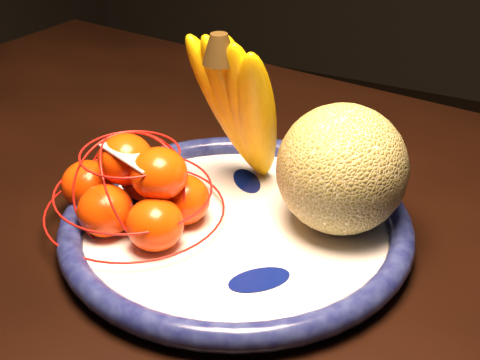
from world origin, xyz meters
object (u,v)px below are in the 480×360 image
at_px(fruit_bowl, 236,225).
at_px(cantaloupe, 342,169).
at_px(banana_bunch, 244,104).
at_px(dining_table, 229,247).
at_px(mandarin_bag, 136,190).

height_order(fruit_bowl, cantaloupe, cantaloupe).
relative_size(fruit_bowl, banana_bunch, 1.80).
bearing_deg(banana_bunch, fruit_bowl, -54.42).
bearing_deg(cantaloupe, banana_bunch, 167.96).
distance_m(fruit_bowl, cantaloupe, 0.14).
bearing_deg(fruit_bowl, banana_bunch, 111.25).
xyz_separation_m(fruit_bowl, banana_bunch, (-0.03, 0.08, 0.11)).
height_order(dining_table, banana_bunch, banana_bunch).
bearing_deg(dining_table, mandarin_bag, -110.35).
xyz_separation_m(cantaloupe, banana_bunch, (-0.13, 0.03, 0.04)).
xyz_separation_m(banana_bunch, mandarin_bag, (-0.07, -0.12, -0.07)).
bearing_deg(dining_table, fruit_bowl, -49.66).
relative_size(dining_table, cantaloupe, 10.60).
relative_size(dining_table, fruit_bowl, 3.82).
relative_size(fruit_bowl, cantaloupe, 2.77).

